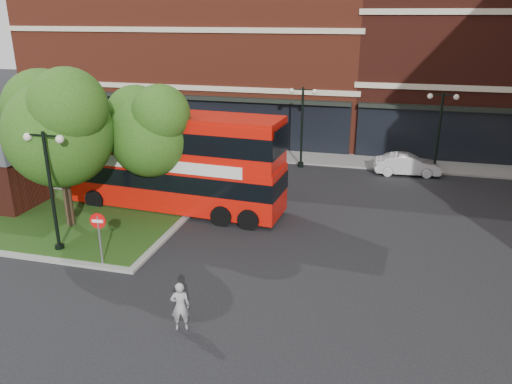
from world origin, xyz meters
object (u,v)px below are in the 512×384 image
(bus, at_px, (171,155))
(car_white, at_px, (407,165))
(car_silver, at_px, (207,143))
(woman, at_px, (180,306))

(bus, height_order, car_white, bus)
(car_silver, distance_m, car_white, 13.31)
(bus, relative_size, car_silver, 2.62)
(woman, distance_m, car_silver, 20.45)
(car_silver, height_order, car_white, car_silver)
(car_silver, bearing_deg, bus, -168.56)
(bus, distance_m, car_silver, 10.51)
(woman, height_order, car_white, woman)
(bus, distance_m, car_white, 14.42)
(bus, relative_size, woman, 6.91)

